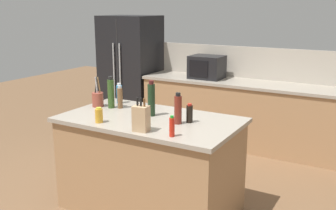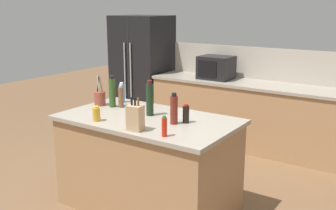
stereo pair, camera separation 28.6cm
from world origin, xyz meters
The scene contains 16 objects.
ground_plane centered at (0.00, 0.00, 0.00)m, with size 14.00×14.00×0.00m, color brown.
back_counter_run centered at (0.30, 2.20, 0.47)m, with size 3.25×0.66×0.94m.
wall_backsplash centered at (0.30, 2.52, 1.17)m, with size 3.21×0.03×0.46m, color #B2A899.
kitchen_island centered at (0.00, 0.00, 0.47)m, with size 1.70×0.98×0.94m.
refrigerator centered at (-1.79, 2.25, 0.91)m, with size 0.86×0.75×1.83m.
microwave centered at (-0.40, 2.20, 1.11)m, with size 0.47×0.39×0.33m.
knife_block centered at (0.15, -0.38, 1.05)m, with size 0.14×0.11×0.29m.
utensil_crock centered at (-0.71, 0.10, 1.02)m, with size 0.12×0.12×0.32m.
soy_sauce_bottle centered at (0.39, 0.06, 1.02)m, with size 0.06×0.06×0.18m.
honey_jar centered at (-0.32, -0.36, 1.01)m, with size 0.07×0.07×0.14m.
vinegar_bottle centered at (0.32, -0.03, 1.08)m, with size 0.07×0.07×0.29m.
olive_oil_bottle centered at (-0.56, 0.12, 1.10)m, with size 0.07×0.07×0.33m.
hot_sauce_bottle centered at (0.45, -0.37, 1.02)m, with size 0.05×0.05×0.18m.
wine_bottle centered at (-0.03, 0.08, 1.10)m, with size 0.07×0.07×0.35m.
pepper_grinder centered at (-0.47, 0.16, 1.05)m, with size 0.06×0.06×0.24m.
dish_soap_bottle centered at (-0.60, 0.33, 1.04)m, with size 0.06×0.06×0.22m.
Camera 1 is at (1.94, -3.04, 1.98)m, focal length 42.00 mm.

